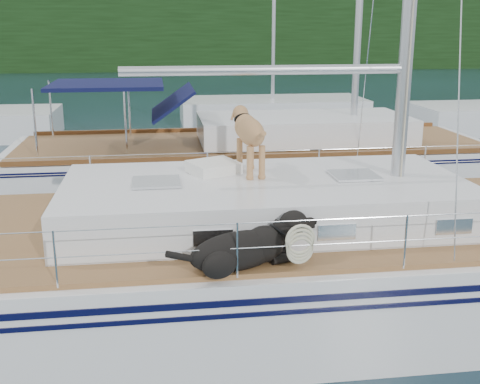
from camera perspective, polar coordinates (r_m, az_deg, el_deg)
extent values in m
plane|color=black|center=(8.35, -3.27, -11.14)|extent=(120.00, 120.00, 0.00)
cube|color=black|center=(52.45, -7.55, 14.62)|extent=(90.00, 3.00, 6.00)
cube|color=#595147|center=(53.74, -7.48, 12.07)|extent=(92.00, 1.00, 1.20)
cube|color=white|center=(8.14, -3.33, -7.99)|extent=(12.00, 3.80, 1.40)
cube|color=#8F6139|center=(7.87, -3.41, -3.12)|extent=(11.52, 3.50, 0.06)
cube|color=white|center=(7.88, 2.36, -0.76)|extent=(5.20, 2.50, 0.55)
cylinder|color=silver|center=(7.58, 2.50, 11.48)|extent=(3.60, 0.12, 0.12)
cylinder|color=silver|center=(6.04, -2.16, -3.08)|extent=(10.56, 0.01, 0.01)
cylinder|color=silver|center=(9.41, -4.33, 3.69)|extent=(10.56, 0.01, 0.01)
cube|color=blue|center=(9.38, -4.25, 0.27)|extent=(0.63, 0.49, 0.04)
cube|color=white|center=(8.14, -2.52, 2.34)|extent=(0.77, 0.72, 0.16)
torus|color=beige|center=(6.23, 5.74, -4.49)|extent=(0.44, 0.19, 0.42)
cube|color=white|center=(14.05, 1.15, 1.98)|extent=(11.00, 3.50, 1.30)
cube|color=#8F6139|center=(13.91, 1.16, 4.58)|extent=(10.56, 3.29, 0.06)
cube|color=white|center=(14.08, 6.02, 6.08)|extent=(4.80, 2.30, 0.55)
cube|color=#0D0F36|center=(13.58, -12.47, 9.93)|extent=(2.40, 2.30, 0.08)
cube|color=white|center=(24.11, 3.09, 7.56)|extent=(7.20, 3.00, 1.10)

